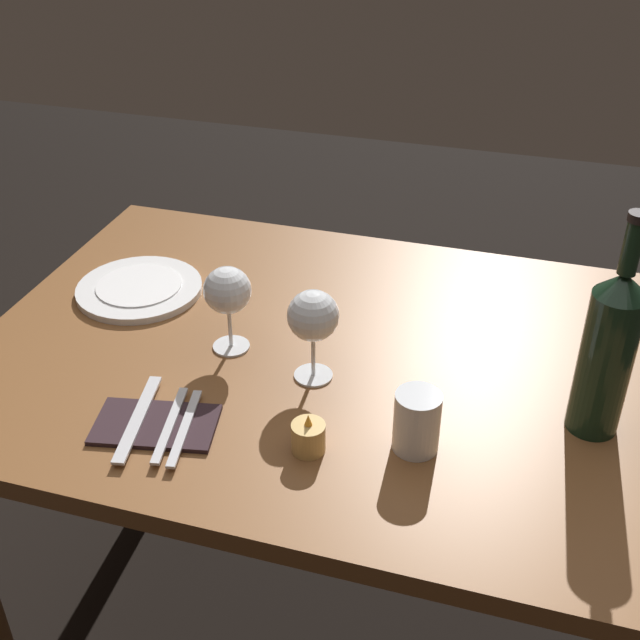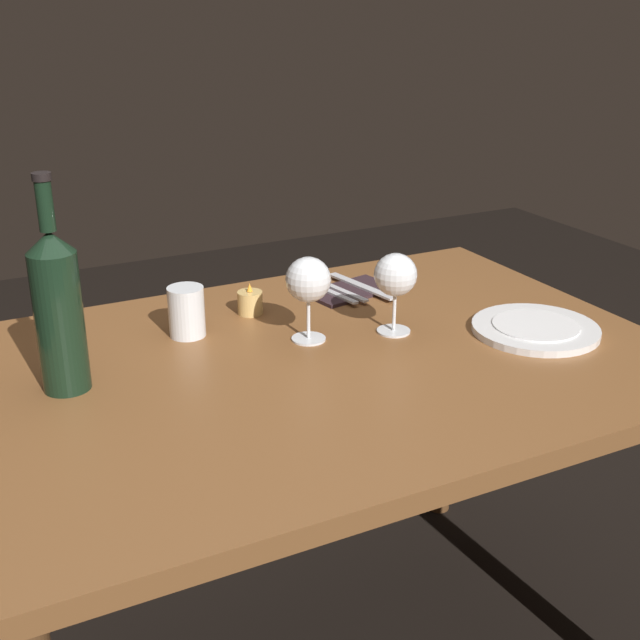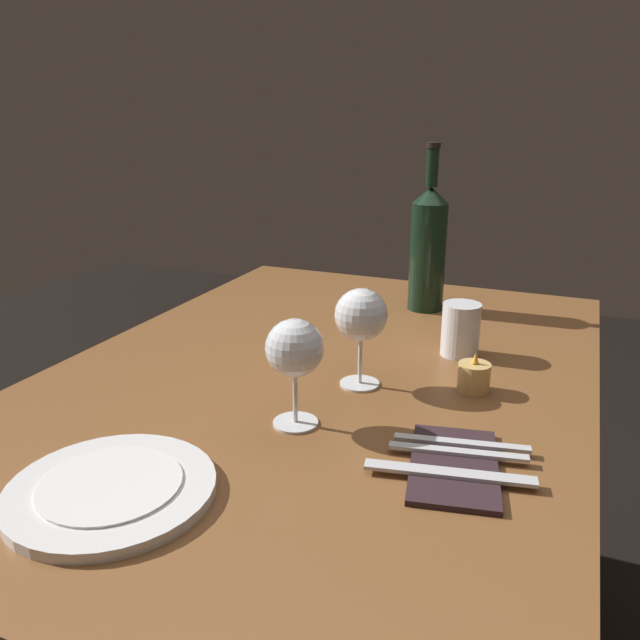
{
  "view_description": "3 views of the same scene",
  "coord_description": "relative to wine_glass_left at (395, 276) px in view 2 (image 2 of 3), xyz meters",
  "views": [
    {
      "loc": [
        -0.3,
        1.14,
        1.57
      ],
      "look_at": [
        0.03,
        0.03,
        0.82
      ],
      "focal_mm": 45.58,
      "sensor_mm": 36.0,
      "label": 1
    },
    {
      "loc": [
        -0.62,
        -1.23,
        1.37
      ],
      "look_at": [
        0.01,
        -0.01,
        0.82
      ],
      "focal_mm": 46.53,
      "sensor_mm": 36.0,
      "label": 2
    },
    {
      "loc": [
        0.95,
        0.39,
        1.18
      ],
      "look_at": [
        0.01,
        0.0,
        0.84
      ],
      "focal_mm": 35.86,
      "sensor_mm": 36.0,
      "label": 3
    }
  ],
  "objects": [
    {
      "name": "water_tumbler",
      "position": [
        -0.37,
        0.17,
        -0.07
      ],
      "size": [
        0.07,
        0.07,
        0.1
      ],
      "color": "white",
      "rests_on": "dining_table"
    },
    {
      "name": "fork_outer",
      "position": [
        -0.02,
        0.24,
        -0.1
      ],
      "size": [
        0.05,
        0.18,
        0.0
      ],
      "color": "silver",
      "rests_on": "folded_napkin"
    },
    {
      "name": "folded_napkin",
      "position": [
        0.03,
        0.24,
        -0.11
      ],
      "size": [
        0.21,
        0.14,
        0.01
      ],
      "color": "#2D1E23",
      "rests_on": "dining_table"
    },
    {
      "name": "table_knife",
      "position": [
        0.06,
        0.24,
        -0.1
      ],
      "size": [
        0.06,
        0.21,
        0.0
      ],
      "color": "silver",
      "rests_on": "folded_napkin"
    },
    {
      "name": "dining_table",
      "position": [
        -0.19,
        -0.04,
        -0.2
      ],
      "size": [
        1.3,
        0.9,
        0.74
      ],
      "color": "brown",
      "rests_on": "ground"
    },
    {
      "name": "wine_glass_left",
      "position": [
        0.0,
        0.0,
        0.0
      ],
      "size": [
        0.08,
        0.08,
        0.16
      ],
      "color": "white",
      "rests_on": "dining_table"
    },
    {
      "name": "wine_bottle",
      "position": [
        -0.62,
        0.04,
        0.03
      ],
      "size": [
        0.08,
        0.08,
        0.37
      ],
      "color": "black",
      "rests_on": "dining_table"
    },
    {
      "name": "fork_inner",
      "position": [
        0.01,
        0.24,
        -0.1
      ],
      "size": [
        0.05,
        0.18,
        0.0
      ],
      "color": "silver",
      "rests_on": "folded_napkin"
    },
    {
      "name": "votive_candle",
      "position": [
        -0.21,
        0.22,
        -0.09
      ],
      "size": [
        0.05,
        0.05,
        0.07
      ],
      "color": "#DBB266",
      "rests_on": "dining_table"
    },
    {
      "name": "wine_glass_right",
      "position": [
        -0.17,
        0.04,
        0.0
      ],
      "size": [
        0.09,
        0.09,
        0.17
      ],
      "color": "white",
      "rests_on": "dining_table"
    },
    {
      "name": "dinner_plate",
      "position": [
        0.25,
        -0.13,
        -0.11
      ],
      "size": [
        0.25,
        0.25,
        0.02
      ],
      "color": "white",
      "rests_on": "dining_table"
    }
  ]
}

